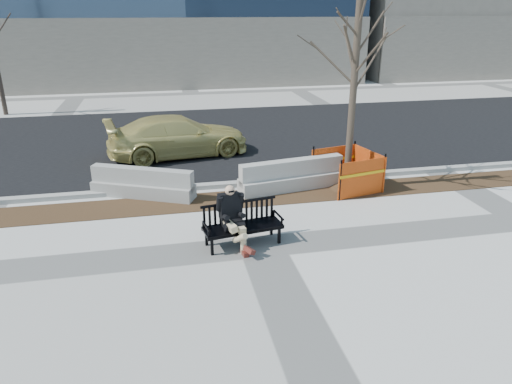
% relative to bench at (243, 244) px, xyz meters
% --- Properties ---
extents(ground, '(120.00, 120.00, 0.00)m').
position_rel_bench_xyz_m(ground, '(0.35, -0.17, 0.00)').
color(ground, beige).
rests_on(ground, ground).
extents(mulch_strip, '(40.00, 1.20, 0.02)m').
position_rel_bench_xyz_m(mulch_strip, '(0.35, 2.43, 0.00)').
color(mulch_strip, '#47301C').
rests_on(mulch_strip, ground).
extents(asphalt_street, '(60.00, 10.40, 0.01)m').
position_rel_bench_xyz_m(asphalt_street, '(0.35, 8.63, 0.00)').
color(asphalt_street, black).
rests_on(asphalt_street, ground).
extents(curb, '(60.00, 0.25, 0.12)m').
position_rel_bench_xyz_m(curb, '(0.35, 3.38, 0.06)').
color(curb, '#9E9B93').
rests_on(curb, ground).
extents(bench, '(1.73, 0.84, 0.88)m').
position_rel_bench_xyz_m(bench, '(0.00, 0.00, 0.00)').
color(bench, black).
rests_on(bench, ground).
extents(seated_man, '(0.69, 1.00, 1.30)m').
position_rel_bench_xyz_m(seated_man, '(-0.22, 0.01, 0.00)').
color(seated_man, black).
rests_on(seated_man, ground).
extents(tree_fence, '(2.56, 2.56, 5.37)m').
position_rel_bench_xyz_m(tree_fence, '(3.32, 2.63, 0.00)').
color(tree_fence, '#FD5014').
rests_on(tree_fence, ground).
extents(sedan, '(4.79, 2.63, 1.32)m').
position_rel_bench_xyz_m(sedan, '(-0.95, 6.57, 0.00)').
color(sedan, tan).
rests_on(sedan, ground).
extents(jersey_barrier_left, '(2.70, 1.64, 0.78)m').
position_rel_bench_xyz_m(jersey_barrier_left, '(-2.06, 3.12, 0.00)').
color(jersey_barrier_left, gray).
rests_on(jersey_barrier_left, ground).
extents(jersey_barrier_right, '(2.95, 1.05, 0.83)m').
position_rel_bench_xyz_m(jersey_barrier_right, '(1.84, 2.87, 0.00)').
color(jersey_barrier_right, '#A9A69E').
rests_on(jersey_barrier_right, ground).
extents(far_tree_left, '(2.50, 2.50, 6.02)m').
position_rel_bench_xyz_m(far_tree_left, '(-8.35, 14.57, 0.00)').
color(far_tree_left, '#403329').
rests_on(far_tree_left, ground).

